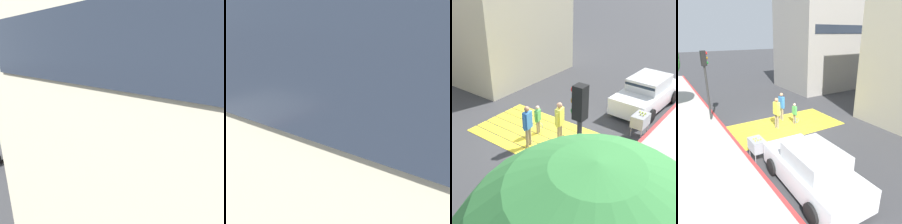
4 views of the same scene
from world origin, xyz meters
The scene contains 9 objects.
ground_plane centered at (0.00, 0.00, 0.00)m, with size 120.00×120.00×0.00m, color #38383A.
crosswalk_stripes centered at (0.00, 0.00, 0.01)m, with size 6.40×3.25×0.01m.
curb_painted centered at (-3.25, 0.00, 0.07)m, with size 0.16×40.00×0.13m, color #BC3333.
car_parked_near_curb centered at (-2.00, -5.25, 0.73)m, with size 2.10×4.36×1.57m.
traffic_light_corner centered at (-3.58, 3.01, 3.04)m, with size 0.39×0.28×4.24m.
tennis_ball_cart centered at (-2.90, -2.56, 0.70)m, with size 0.56×0.80×1.02m.
pedestrian_adult_lead centered at (-0.61, -0.05, 1.04)m, with size 0.29×0.52×1.79m.
pedestrian_adult_trailing centered at (0.22, 0.88, 1.02)m, with size 0.27×0.51×1.75m.
pedestrian_child_with_racket centered at (0.57, -0.09, 0.73)m, with size 0.31×0.41×1.30m.
Camera 3 is at (-7.11, 8.26, 6.82)m, focal length 49.38 mm.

